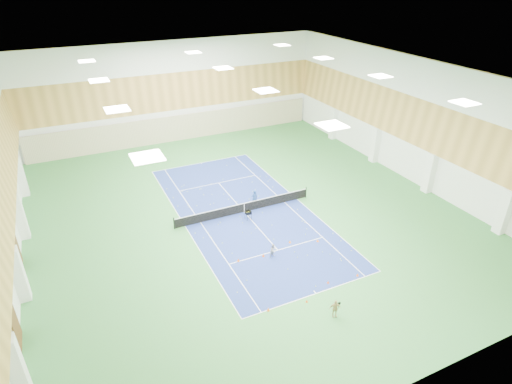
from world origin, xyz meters
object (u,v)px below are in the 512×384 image
(child_court, at_px, (273,250))
(child_apron, at_px, (335,308))
(ball_cart, at_px, (248,215))
(tennis_net, at_px, (244,207))
(coach, at_px, (254,198))

(child_court, relative_size, child_apron, 0.87)
(child_court, xyz_separation_m, child_apron, (0.58, -7.21, 0.09))
(child_apron, bearing_deg, ball_cart, 109.38)
(tennis_net, distance_m, ball_cart, 1.31)
(tennis_net, relative_size, child_court, 11.58)
(child_court, distance_m, ball_cart, 5.65)
(coach, height_order, child_court, coach)
(ball_cart, bearing_deg, coach, 48.54)
(tennis_net, bearing_deg, child_apron, -90.42)
(child_apron, distance_m, ball_cart, 12.85)
(child_court, bearing_deg, coach, 57.88)
(coach, bearing_deg, child_court, 71.48)
(ball_cart, bearing_deg, tennis_net, 77.79)
(child_apron, bearing_deg, tennis_net, 108.52)
(coach, xyz_separation_m, child_court, (-1.97, -7.52, -0.27))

